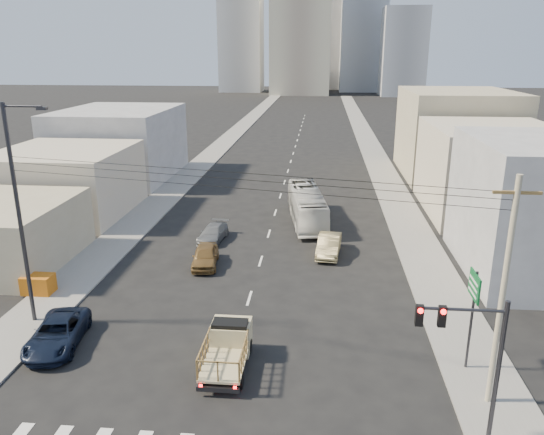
% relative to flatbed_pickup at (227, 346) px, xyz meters
% --- Properties ---
extents(ground, '(420.00, 420.00, 0.00)m').
position_rel_flatbed_pickup_xyz_m(ground, '(0.04, -0.70, -1.09)').
color(ground, black).
rests_on(ground, ground).
extents(sidewalk_left, '(3.50, 180.00, 0.12)m').
position_rel_flatbed_pickup_xyz_m(sidewalk_left, '(-11.71, 69.30, -1.03)').
color(sidewalk_left, slate).
rests_on(sidewalk_left, ground).
extents(sidewalk_right, '(3.50, 180.00, 0.12)m').
position_rel_flatbed_pickup_xyz_m(sidewalk_right, '(11.79, 69.30, -1.03)').
color(sidewalk_right, slate).
rests_on(sidewalk_right, ground).
extents(lane_dashes, '(0.15, 104.00, 0.01)m').
position_rel_flatbed_pickup_xyz_m(lane_dashes, '(0.04, 52.30, -1.09)').
color(lane_dashes, silver).
rests_on(lane_dashes, ground).
extents(flatbed_pickup, '(1.95, 4.41, 1.90)m').
position_rel_flatbed_pickup_xyz_m(flatbed_pickup, '(0.00, 0.00, 0.00)').
color(flatbed_pickup, tan).
rests_on(flatbed_pickup, ground).
extents(navy_pickup, '(3.01, 5.28, 1.39)m').
position_rel_flatbed_pickup_xyz_m(navy_pickup, '(-8.94, 1.01, -0.40)').
color(navy_pickup, black).
rests_on(navy_pickup, ground).
extents(city_bus, '(3.95, 10.85, 2.95)m').
position_rel_flatbed_pickup_xyz_m(city_bus, '(3.04, 22.73, 0.38)').
color(city_bus, beige).
rests_on(city_bus, ground).
extents(sedan_brown, '(2.14, 4.33, 1.42)m').
position_rel_flatbed_pickup_xyz_m(sedan_brown, '(-3.71, 12.12, -0.38)').
color(sedan_brown, brown).
rests_on(sedan_brown, ground).
extents(sedan_tan, '(1.98, 4.60, 1.47)m').
position_rel_flatbed_pickup_xyz_m(sedan_tan, '(4.90, 15.05, -0.36)').
color(sedan_tan, '#8E7F53').
rests_on(sedan_tan, ground).
extents(sedan_grey, '(2.16, 4.34, 1.21)m').
position_rel_flatbed_pickup_xyz_m(sedan_grey, '(-4.21, 17.27, -0.49)').
color(sedan_grey, slate).
rests_on(sedan_grey, ground).
extents(traffic_signal, '(3.23, 0.35, 6.00)m').
position_rel_flatbed_pickup_xyz_m(traffic_signal, '(9.81, -4.21, 2.98)').
color(traffic_signal, '#2D2D33').
rests_on(traffic_signal, ground).
extents(green_sign, '(0.18, 1.60, 5.00)m').
position_rel_flatbed_pickup_xyz_m(green_sign, '(11.21, 0.80, 2.65)').
color(green_sign, '#2D2D33').
rests_on(green_sign, ground).
extents(utility_pole, '(1.80, 0.24, 10.00)m').
position_rel_flatbed_pickup_xyz_m(utility_pole, '(11.54, -1.70, 4.09)').
color(utility_pole, tan).
rests_on(utility_pole, ground).
extents(streetlamp_left, '(2.36, 0.25, 12.00)m').
position_rel_flatbed_pickup_xyz_m(streetlamp_left, '(-11.35, 3.30, 5.34)').
color(streetlamp_left, '#2D2D33').
rests_on(streetlamp_left, ground).
extents(overhead_wires, '(23.01, 5.02, 0.72)m').
position_rel_flatbed_pickup_xyz_m(overhead_wires, '(0.04, 0.80, 7.87)').
color(overhead_wires, black).
rests_on(overhead_wires, ground).
extents(crate_stack, '(1.80, 1.20, 1.14)m').
position_rel_flatbed_pickup_xyz_m(crate_stack, '(-12.96, 6.61, -0.40)').
color(crate_stack, '#BA5F11').
rests_on(crate_stack, sidewalk_left).
extents(bldg_right_mid, '(11.00, 14.00, 8.00)m').
position_rel_flatbed_pickup_xyz_m(bldg_right_mid, '(19.54, 27.30, 2.91)').
color(bldg_right_mid, beige).
rests_on(bldg_right_mid, ground).
extents(bldg_right_far, '(12.00, 16.00, 10.00)m').
position_rel_flatbed_pickup_xyz_m(bldg_right_far, '(20.04, 43.30, 3.91)').
color(bldg_right_far, tan).
rests_on(bldg_right_far, ground).
extents(bldg_left_near, '(9.00, 10.00, 4.40)m').
position_rel_flatbed_pickup_xyz_m(bldg_left_near, '(-17.96, 11.30, 1.11)').
color(bldg_left_near, tan).
rests_on(bldg_left_near, ground).
extents(bldg_left_mid, '(11.00, 12.00, 6.00)m').
position_rel_flatbed_pickup_xyz_m(bldg_left_mid, '(-18.96, 23.30, 1.91)').
color(bldg_left_mid, beige).
rests_on(bldg_left_mid, ground).
extents(bldg_left_far, '(12.00, 16.00, 8.00)m').
position_rel_flatbed_pickup_xyz_m(bldg_left_far, '(-19.46, 38.30, 2.91)').
color(bldg_left_far, gray).
rests_on(bldg_left_far, ground).
extents(high_rise_tower, '(20.00, 20.00, 60.00)m').
position_rel_flatbed_pickup_xyz_m(high_rise_tower, '(-3.96, 169.30, 28.91)').
color(high_rise_tower, tan).
rests_on(high_rise_tower, ground).
extents(midrise_ne, '(16.00, 16.00, 40.00)m').
position_rel_flatbed_pickup_xyz_m(midrise_ne, '(18.04, 184.30, 18.91)').
color(midrise_ne, '#93959B').
rests_on(midrise_ne, ground).
extents(midrise_nw, '(15.00, 15.00, 34.00)m').
position_rel_flatbed_pickup_xyz_m(midrise_nw, '(-25.96, 179.30, 15.91)').
color(midrise_nw, '#93959B').
rests_on(midrise_nw, ground).
extents(midrise_back, '(18.00, 18.00, 44.00)m').
position_rel_flatbed_pickup_xyz_m(midrise_back, '(6.04, 199.30, 20.91)').
color(midrise_back, gray).
rests_on(midrise_back, ground).
extents(midrise_east, '(14.00, 14.00, 28.00)m').
position_rel_flatbed_pickup_xyz_m(midrise_east, '(30.04, 164.30, 12.91)').
color(midrise_east, '#93959B').
rests_on(midrise_east, ground).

